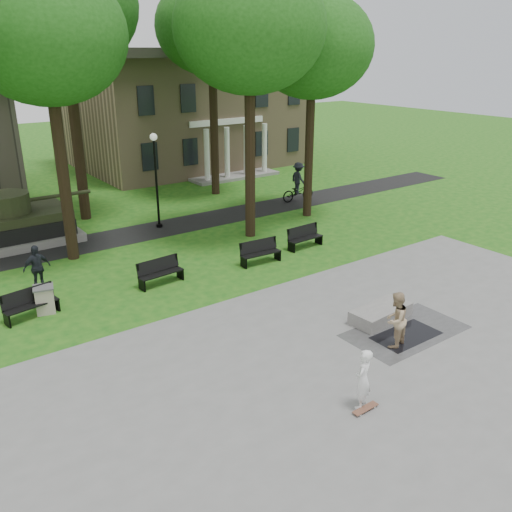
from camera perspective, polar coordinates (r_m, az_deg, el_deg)
The scene contains 24 objects.
ground at distance 18.26m, azimuth 5.92°, elevation -6.85°, with size 120.00×120.00×0.00m, color #175413.
plaza at distance 15.46m, azimuth 18.62°, elevation -13.51°, with size 22.00×16.00×0.02m, color gray.
footpath at distance 27.64m, azimuth -10.78°, elevation 2.68°, with size 44.00×2.60×0.01m, color black.
building_right at distance 43.52m, azimuth -7.20°, elevation 15.29°, with size 17.00×12.00×8.60m.
tree_1 at distance 23.34m, azimuth -21.31°, elevation 20.78°, with size 6.20×6.20×11.63m.
tree_2 at distance 25.03m, azimuth -0.68°, elevation 22.83°, with size 6.60×6.60×12.16m.
tree_3 at distance 28.60m, azimuth 5.99°, elevation 21.04°, with size 6.00×6.00×11.19m.
tree_4 at distance 29.39m, azimuth -19.80°, elevation 23.53°, with size 7.20×7.20×13.50m.
tree_5 at distance 33.37m, azimuth -4.72°, elevation 22.88°, with size 6.40×6.40×12.44m.
lamp_mid at distance 27.39m, azimuth -10.50°, elevation 8.58°, with size 0.36×0.36×4.73m.
lamp_right at distance 32.84m, azimuth 5.64°, elevation 10.84°, with size 0.36×0.36×4.73m.
tank_monument at distance 27.39m, azimuth -25.01°, elevation 2.75°, with size 7.45×3.40×2.40m.
puddle at distance 17.92m, azimuth 15.53°, elevation -8.06°, with size 2.20×1.20×0.00m, color black.
concrete_block at distance 18.61m, azimuth 12.99°, elevation -5.90°, with size 2.20×1.00×0.45m, color gray.
skateboard at distance 14.33m, azimuth 11.44°, elevation -15.53°, with size 0.78×0.20×0.07m, color brown.
skateboarder at distance 14.01m, azimuth 11.18°, elevation -12.59°, with size 0.59×0.39×1.62m, color white.
friend_watching at distance 16.85m, azimuth 14.47°, elevation -6.51°, with size 0.85×0.67×1.76m, color tan.
pedestrian_walker at distance 21.68m, azimuth -22.07°, elevation -1.17°, with size 1.04×0.43×1.78m, color black.
cyclist at distance 32.45m, azimuth 4.46°, elevation 7.42°, with size 2.19×1.26×2.31m.
park_bench_0 at distance 19.75m, azimuth -22.66°, elevation -4.56°, with size 1.85×0.84×1.00m.
park_bench_1 at distance 21.09m, azimuth -10.07°, elevation -1.58°, with size 1.83×0.67×1.00m.
park_bench_2 at distance 22.79m, azimuth 0.39°, elevation 0.49°, with size 1.82×0.63×1.00m.
park_bench_3 at distance 24.74m, azimuth 5.10°, elevation 2.07°, with size 1.82×0.60×1.00m.
trash_bin at distance 19.93m, azimuth -21.35°, elevation -4.25°, with size 0.80×0.80×0.96m.
Camera 1 is at (-10.94, -11.93, 8.46)m, focal length 38.00 mm.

